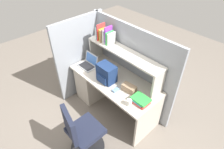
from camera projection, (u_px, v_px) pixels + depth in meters
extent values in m
plane|color=slate|center=(114.00, 108.00, 3.58)|extent=(8.00, 8.00, 0.00)
cube|color=beige|center=(114.00, 80.00, 3.13)|extent=(1.60, 0.70, 0.03)
cube|color=#B6AD9F|center=(95.00, 80.00, 3.68)|extent=(0.40, 0.64, 0.70)
cube|color=#B6AD9F|center=(149.00, 121.00, 2.92)|extent=(0.03, 0.64, 0.70)
cube|color=gray|center=(130.00, 67.00, 3.30)|extent=(1.84, 0.05, 1.55)
cube|color=gray|center=(81.00, 57.00, 3.55)|extent=(0.05, 1.06, 1.55)
cube|color=#BCB7AC|center=(96.00, 47.00, 3.49)|extent=(0.03, 0.28, 0.42)
cube|color=#BCB7AC|center=(158.00, 85.00, 2.70)|extent=(0.03, 0.28, 0.42)
cube|color=beige|center=(124.00, 52.00, 2.95)|extent=(1.44, 0.28, 0.03)
cube|color=white|center=(98.00, 32.00, 3.22)|extent=(0.03, 0.13, 0.21)
cube|color=teal|center=(100.00, 32.00, 3.19)|extent=(0.03, 0.14, 0.25)
cube|color=red|center=(101.00, 32.00, 3.16)|extent=(0.02, 0.18, 0.28)
cube|color=yellow|center=(103.00, 34.00, 3.16)|extent=(0.04, 0.15, 0.21)
cube|color=olive|center=(104.00, 35.00, 3.13)|extent=(0.03, 0.17, 0.22)
cube|color=white|center=(106.00, 36.00, 3.11)|extent=(0.04, 0.15, 0.22)
cube|color=purple|center=(108.00, 35.00, 3.07)|extent=(0.03, 0.15, 0.29)
cube|color=green|center=(110.00, 38.00, 3.06)|extent=(0.04, 0.16, 0.21)
cube|color=white|center=(111.00, 39.00, 3.04)|extent=(0.02, 0.16, 0.21)
cube|color=#B7BABF|center=(87.00, 66.00, 3.38)|extent=(0.32, 0.23, 0.02)
cube|color=black|center=(87.00, 66.00, 3.37)|extent=(0.28, 0.18, 0.00)
cube|color=#B7BABF|center=(92.00, 59.00, 3.37)|extent=(0.31, 0.06, 0.20)
cube|color=#3F72CC|center=(91.00, 59.00, 3.37)|extent=(0.27, 0.05, 0.16)
cube|color=navy|center=(107.00, 73.00, 3.00)|extent=(0.30, 0.20, 0.30)
cube|color=navy|center=(102.00, 79.00, 2.99)|extent=(0.22, 0.04, 0.13)
cube|color=#7299C6|center=(116.00, 90.00, 2.89)|extent=(0.06, 0.11, 0.03)
cylinder|color=white|center=(129.00, 102.00, 2.65)|extent=(0.08, 0.08, 0.10)
cube|color=#9E7F60|center=(129.00, 88.00, 2.88)|extent=(0.23, 0.14, 0.10)
cube|color=red|center=(140.00, 102.00, 2.71)|extent=(0.23, 0.18, 0.03)
cube|color=teal|center=(139.00, 100.00, 2.70)|extent=(0.21, 0.18, 0.02)
cube|color=green|center=(141.00, 99.00, 2.68)|extent=(0.25, 0.19, 0.02)
cylinder|color=black|center=(88.00, 147.00, 2.95)|extent=(0.52, 0.52, 0.04)
cylinder|color=#262628|center=(87.00, 139.00, 2.81)|extent=(0.05, 0.05, 0.41)
cube|color=#1E2338|center=(86.00, 131.00, 2.68)|extent=(0.44, 0.44, 0.08)
cube|color=#1E2338|center=(69.00, 125.00, 2.43)|extent=(0.40, 0.15, 0.44)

